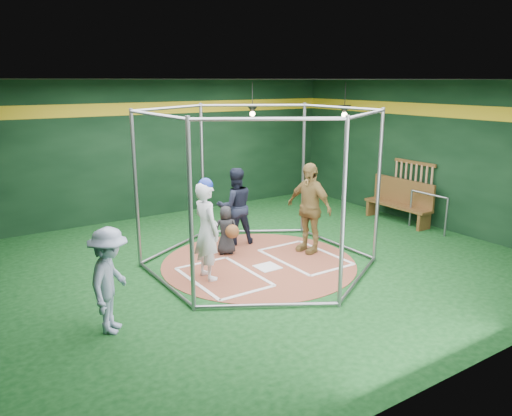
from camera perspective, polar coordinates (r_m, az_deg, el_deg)
room_shell at (r=9.38m, az=0.31°, el=3.75°), size 10.10×9.10×3.53m
clay_disc at (r=9.85m, az=0.32°, el=-6.30°), size 3.80×3.80×0.01m
home_plate at (r=9.62m, az=1.32°, el=-6.75°), size 0.43×0.43×0.01m
batter_box_left at (r=9.19m, az=-3.78°, el=-7.83°), size 1.17×1.77×0.01m
batter_box_right at (r=10.19m, az=5.58°, el=-5.58°), size 1.17×1.77×0.01m
batting_cage at (r=9.43m, az=0.34°, el=2.23°), size 4.05×4.67×3.00m
bat_rack at (r=13.11m, az=17.53°, el=3.02°), size 0.07×1.25×0.98m
pendant_lamp_near at (r=13.45m, az=-0.41°, el=11.22°), size 0.34×0.34×0.90m
pendant_lamp_far at (r=13.31m, az=10.09°, el=10.97°), size 0.34×0.34×0.90m
batter_figure at (r=8.89m, az=-5.66°, el=-2.43°), size 0.43×0.65×1.84m
visitor_leopard at (r=10.30m, az=6.07°, el=0.04°), size 0.67×1.17×1.87m
catcher_figure at (r=10.20m, az=-3.36°, el=-2.55°), size 0.58×0.63×1.01m
umpire at (r=10.78m, az=-2.40°, el=0.22°), size 0.95×0.82×1.67m
bystander_blue at (r=7.34m, az=-16.34°, el=-7.96°), size 1.05×1.14×1.54m
dugout_bench at (r=13.07m, az=16.15°, el=0.85°), size 0.43×1.86×1.08m
steel_railing at (r=12.44m, az=19.10°, el=0.22°), size 0.05×1.06×0.92m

